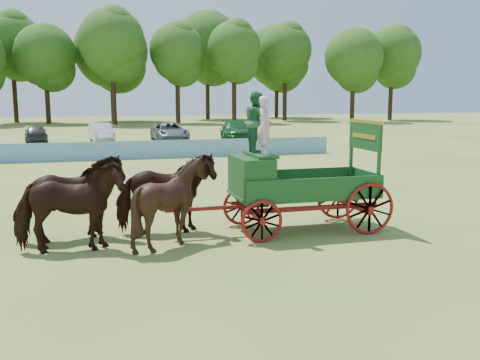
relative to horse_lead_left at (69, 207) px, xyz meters
name	(u,v)px	position (x,y,z in m)	size (l,w,h in m)	color
ground	(189,240)	(2.88, 0.34, -1.09)	(160.00, 160.00, 0.00)	#A99B4C
horse_lead_left	(69,207)	(0.00, 0.00, 0.00)	(1.17, 2.58, 2.18)	black
horse_lead_right	(71,199)	(0.00, 1.10, 0.00)	(1.17, 2.58, 2.18)	black
horse_wheel_left	(172,202)	(2.40, 0.00, 0.00)	(1.76, 1.98, 2.18)	black
horse_wheel_right	(166,194)	(2.40, 1.10, 0.00)	(1.17, 2.58, 2.18)	black
farm_dray	(278,171)	(5.35, 0.59, 0.57)	(6.00, 2.00, 3.77)	maroon
sponsor_banner	(117,150)	(1.88, 18.34, -0.56)	(26.00, 0.08, 1.05)	#1D639D
parked_cars	(16,134)	(-5.01, 30.30, -0.32)	(37.40, 7.46, 1.62)	silver
treeline	(80,49)	(-0.54, 60.86, 8.40)	(91.65, 24.22, 15.90)	#382314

